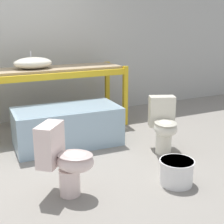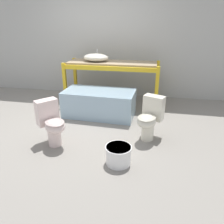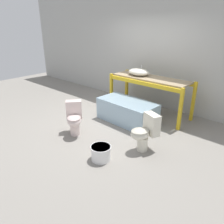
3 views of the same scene
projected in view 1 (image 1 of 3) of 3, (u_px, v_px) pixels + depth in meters
ground_plane at (47, 157)px, 3.93m from camera, size 12.00×12.00×0.00m
warehouse_wall_rear at (12, 25)px, 5.03m from camera, size 10.80×0.08×3.20m
shelving_rack at (57, 76)px, 4.84m from camera, size 2.11×0.75×0.97m
sink_basin at (33, 63)px, 4.61m from camera, size 0.57×0.41×0.25m
bathtub_main at (67, 124)px, 4.26m from camera, size 1.45×0.77×0.53m
toilet_near at (64, 159)px, 2.98m from camera, size 0.60×0.57×0.71m
toilet_far at (164, 124)px, 4.01m from camera, size 0.48×0.60×0.71m
bucket_white at (176, 171)px, 3.24m from camera, size 0.36×0.36×0.26m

